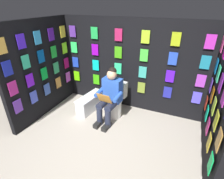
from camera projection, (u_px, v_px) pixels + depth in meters
The scene contains 7 objects.
ground_plane at pixel (90, 164), 2.90m from camera, with size 30.00×30.00×0.00m, color #B2A899.
display_wall_back at pixel (131, 66), 4.05m from camera, with size 3.45×0.14×2.09m.
display_wall_left at pixel (222, 103), 2.60m from camera, with size 0.14×1.94×2.09m.
display_wall_right at pixel (41, 70), 3.83m from camera, with size 0.14×1.94×2.09m.
toilet at pixel (115, 102), 4.01m from camera, with size 0.42×0.57×0.77m.
person_reading at pixel (110, 96), 3.71m from camera, with size 0.55×0.71×1.19m.
comic_longbox_near at pixel (90, 103), 4.25m from camera, with size 0.39×0.84×0.38m.
Camera 1 is at (-1.14, 1.72, 2.39)m, focal length 28.40 mm.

